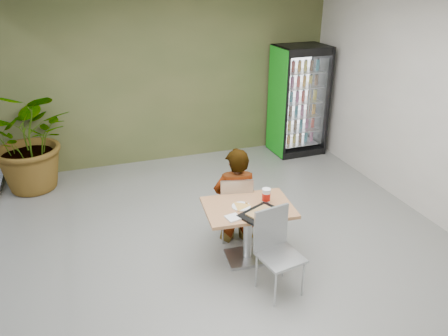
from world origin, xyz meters
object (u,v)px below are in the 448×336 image
Objects in this scene: chair_near at (276,244)px; potted_plant at (31,139)px; cafeteria_tray at (262,214)px; seated_woman at (236,205)px; dining_table at (248,222)px; chair_far at (236,204)px; soda_cup at (266,196)px; beverage_fridge at (299,101)px.

potted_plant reaches higher than chair_near.
seated_woman is at bearing 92.88° from cafeteria_tray.
potted_plant is at bearing 130.82° from dining_table.
seated_woman is (0.02, 0.05, -0.05)m from chair_far.
chair_far is at bearing 94.67° from cafeteria_tray.
dining_table is 0.64× the size of potted_plant.
cafeteria_tray reaches higher than dining_table.
seated_woman is 3.34× the size of cafeteria_tray.
dining_table is at bearing -176.58° from soda_cup.
beverage_fridge reaches higher than dining_table.
cafeteria_tray is (0.06, -0.25, 0.23)m from dining_table.
beverage_fridge is at bearing 56.44° from soda_cup.
seated_woman is 0.62m from soda_cup.
seated_woman reaches higher than dining_table.
cafeteria_tray is at bearing -75.83° from dining_table.
cafeteria_tray is (0.06, -0.70, 0.22)m from chair_far.
beverage_fridge is (2.21, 2.56, 0.48)m from chair_far.
cafeteria_tray is 0.23× the size of beverage_fridge.
chair_far reaches higher than dining_table.
cafeteria_tray is (-0.03, 0.33, 0.20)m from chair_near.
chair_far is 1.03m from chair_near.
soda_cup is at bearing 124.89° from seated_woman.
beverage_fridge is (2.19, 2.52, 0.53)m from seated_woman.
potted_plant is (-2.56, 2.44, 0.35)m from seated_woman.
seated_woman is at bearing 83.69° from chair_near.
dining_table is 0.69× the size of seated_woman.
potted_plant is at bearing 133.45° from soda_cup.
chair_near is (0.09, -0.58, 0.03)m from dining_table.
potted_plant reaches higher than soda_cup.
soda_cup is at bearing -46.55° from potted_plant.
chair_near is 0.66m from soda_cup.
chair_far is (0.01, 0.45, 0.01)m from dining_table.
dining_table is 0.45m from chair_far.
chair_near is at bearing -80.77° from dining_table.
cafeteria_tray is at bearing 106.40° from chair_far.
soda_cup is at bearing 129.10° from chair_far.
seated_woman is 3.38m from beverage_fridge.
chair_far reaches higher than cafeteria_tray.
chair_near is 5.33× the size of soda_cup.
dining_table is at bearing -49.18° from potted_plant.
seated_woman reaches higher than soda_cup.
soda_cup reaches higher than chair_far.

